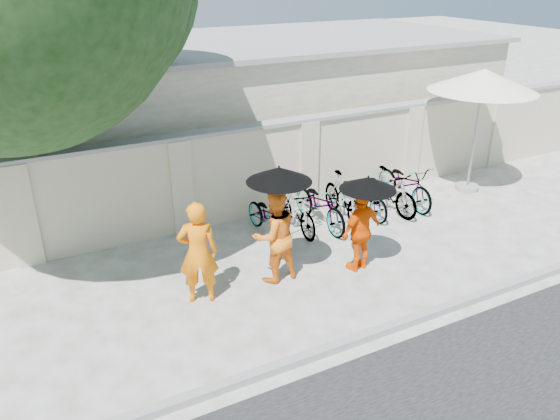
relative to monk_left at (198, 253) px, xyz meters
name	(u,v)px	position (x,y,z in m)	size (l,w,h in m)	color
ground	(297,289)	(1.58, -0.48, -0.90)	(80.00, 80.00, 0.00)	silver
kerb	(352,341)	(1.58, -2.18, -0.84)	(40.00, 0.16, 0.12)	gray
compound_wall	(266,170)	(2.58, 2.72, 0.10)	(20.00, 0.30, 2.00)	#C2B59D
building_behind	(238,103)	(3.58, 6.52, 0.70)	(14.00, 6.00, 3.20)	silver
monk_left	(198,253)	(0.00, 0.00, 0.00)	(0.65, 0.43, 1.80)	orange
monk_center	(274,236)	(1.41, 0.03, -0.03)	(0.84, 0.66, 1.73)	orange
parasol_center	(279,174)	(1.46, -0.05, 1.12)	(1.11, 1.11, 1.17)	black
monk_right	(361,231)	(2.97, -0.38, -0.12)	(0.92, 0.38, 1.56)	#FF5701
parasol_right	(368,183)	(2.99, -0.46, 0.83)	(1.00, 1.00, 0.96)	black
patio_umbrella	(483,82)	(7.64, 1.57, 1.80)	(2.65, 2.65, 2.99)	gray
bike_0	(269,217)	(2.09, 1.60, -0.47)	(0.57, 1.65, 0.86)	#9694A1
bike_1	(296,210)	(2.68, 1.52, -0.40)	(0.46, 1.64, 0.99)	#9694A1
bike_2	(320,204)	(3.27, 1.52, -0.40)	(0.66, 1.90, 1.00)	#9694A1
bike_3	(343,198)	(3.86, 1.52, -0.37)	(0.50, 1.76, 1.06)	#9694A1
bike_4	(363,195)	(4.45, 1.60, -0.44)	(0.60, 1.73, 0.91)	#9694A1
bike_5	(390,191)	(5.04, 1.41, -0.39)	(0.48, 1.69, 1.02)	#9694A1
bike_6	(405,184)	(5.64, 1.60, -0.39)	(0.67, 1.94, 1.02)	#9694A1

